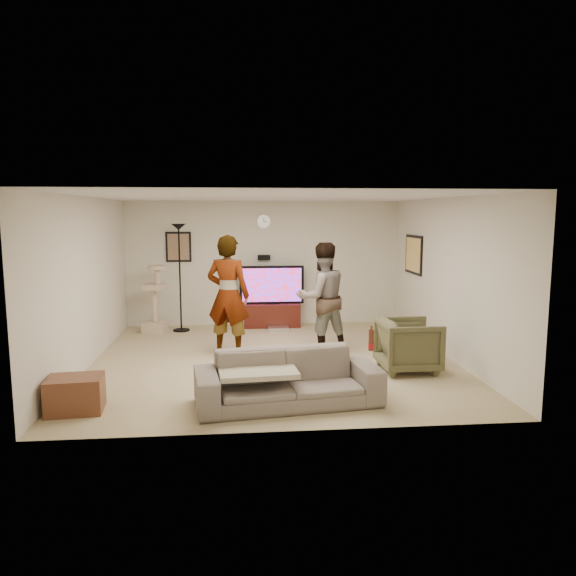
{
  "coord_description": "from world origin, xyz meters",
  "views": [
    {
      "loc": [
        -0.53,
        -8.02,
        2.25
      ],
      "look_at": [
        0.25,
        0.2,
        1.1
      ],
      "focal_mm": 33.21,
      "sensor_mm": 36.0,
      "label": 1
    }
  ],
  "objects": [
    {
      "name": "picture_right",
      "position": [
        2.73,
        1.6,
        1.5
      ],
      "size": [
        0.03,
        0.78,
        0.62
      ],
      "primitive_type": "cube",
      "color": "#FFC167",
      "rests_on": "wall_right"
    },
    {
      "name": "wall_back",
      "position": [
        0.0,
        2.75,
        1.25
      ],
      "size": [
        5.5,
        0.04,
        2.5
      ],
      "primitive_type": "cube",
      "color": "silver",
      "rests_on": "floor"
    },
    {
      "name": "wall_speaker",
      "position": [
        0.0,
        2.69,
        1.38
      ],
      "size": [
        0.25,
        0.1,
        0.1
      ],
      "primitive_type": "cube",
      "color": "black",
      "rests_on": "wall_back"
    },
    {
      "name": "wall_clock",
      "position": [
        0.0,
        2.72,
        2.1
      ],
      "size": [
        0.26,
        0.04,
        0.26
      ],
      "primitive_type": "cylinder",
      "rotation": [
        1.57,
        0.0,
        0.0
      ],
      "color": "white",
      "rests_on": "wall_back"
    },
    {
      "name": "floor",
      "position": [
        0.0,
        0.0,
        -0.01
      ],
      "size": [
        5.5,
        5.5,
        0.02
      ],
      "primitive_type": "cube",
      "color": "tan",
      "rests_on": "ground"
    },
    {
      "name": "throw_blanket",
      "position": [
        -0.32,
        -1.95,
        0.43
      ],
      "size": [
        0.95,
        0.77,
        0.06
      ],
      "primitive_type": "cube",
      "rotation": [
        0.0,
        0.0,
        0.08
      ],
      "color": "beige",
      "rests_on": "sofa"
    },
    {
      "name": "tv_stand",
      "position": [
        0.14,
        2.5,
        0.23
      ],
      "size": [
        1.12,
        0.45,
        0.47
      ],
      "primitive_type": "cube",
      "color": "#41150E",
      "rests_on": "floor"
    },
    {
      "name": "wall_front",
      "position": [
        0.0,
        -2.75,
        1.25
      ],
      "size": [
        5.5,
        0.04,
        2.5
      ],
      "primitive_type": "cube",
      "color": "silver",
      "rests_on": "floor"
    },
    {
      "name": "tv_screen",
      "position": [
        0.14,
        2.46,
        0.85
      ],
      "size": [
        1.18,
        0.01,
        0.67
      ],
      "primitive_type": "cube",
      "color": "#4430EC",
      "rests_on": "tv"
    },
    {
      "name": "ceiling",
      "position": [
        0.0,
        0.0,
        2.51
      ],
      "size": [
        5.5,
        5.5,
        0.02
      ],
      "primitive_type": "cube",
      "color": "silver",
      "rests_on": "wall_back"
    },
    {
      "name": "side_table",
      "position": [
        -2.4,
        -1.96,
        0.2
      ],
      "size": [
        0.65,
        0.52,
        0.41
      ],
      "primitive_type": "cube",
      "rotation": [
        0.0,
        0.0,
        0.1
      ],
      "color": "brown",
      "rests_on": "floor"
    },
    {
      "name": "beer_bottle",
      "position": [
        1.04,
        -1.95,
        0.76
      ],
      "size": [
        0.06,
        0.06,
        0.25
      ],
      "primitive_type": "cylinder",
      "color": "#572111",
      "rests_on": "sofa"
    },
    {
      "name": "person_left",
      "position": [
        -0.69,
        0.42,
        0.96
      ],
      "size": [
        0.82,
        0.67,
        1.93
      ],
      "primitive_type": "imported",
      "rotation": [
        0.0,
        0.0,
        2.79
      ],
      "color": "#B0B0B3",
      "rests_on": "floor"
    },
    {
      "name": "floor_lamp",
      "position": [
        -1.64,
        2.26,
        1.03
      ],
      "size": [
        0.32,
        0.32,
        2.07
      ],
      "primitive_type": "cylinder",
      "color": "black",
      "rests_on": "floor"
    },
    {
      "name": "wall_right",
      "position": [
        2.75,
        0.0,
        1.25
      ],
      "size": [
        0.04,
        5.5,
        2.5
      ],
      "primitive_type": "cube",
      "color": "silver",
      "rests_on": "floor"
    },
    {
      "name": "armchair",
      "position": [
        1.9,
        -0.74,
        0.37
      ],
      "size": [
        0.84,
        0.82,
        0.75
      ],
      "primitive_type": "imported",
      "rotation": [
        0.0,
        0.0,
        1.59
      ],
      "color": "#4E4D31",
      "rests_on": "floor"
    },
    {
      "name": "picture_back",
      "position": [
        -1.7,
        2.73,
        1.6
      ],
      "size": [
        0.42,
        0.03,
        0.52
      ],
      "primitive_type": "cube",
      "color": "#7D6449",
      "rests_on": "wall_back"
    },
    {
      "name": "wall_left",
      "position": [
        -2.75,
        0.0,
        1.25
      ],
      "size": [
        0.04,
        5.5,
        2.5
      ],
      "primitive_type": "cube",
      "color": "silver",
      "rests_on": "floor"
    },
    {
      "name": "cat_tree",
      "position": [
        -2.12,
        2.19,
        0.65
      ],
      "size": [
        0.48,
        0.48,
        1.29
      ],
      "primitive_type": "cube",
      "rotation": [
        0.0,
        0.0,
        -0.18
      ],
      "color": "#C9AE96",
      "rests_on": "floor"
    },
    {
      "name": "sofa",
      "position": [
        0.05,
        -1.95,
        0.32
      ],
      "size": [
        2.26,
        1.12,
        0.63
      ],
      "primitive_type": "imported",
      "rotation": [
        0.0,
        0.0,
        0.13
      ],
      "color": "#70655C",
      "rests_on": "floor"
    },
    {
      "name": "tv",
      "position": [
        0.14,
        2.5,
        0.85
      ],
      "size": [
        1.28,
        0.08,
        0.76
      ],
      "primitive_type": "cube",
      "color": "black",
      "rests_on": "tv_stand"
    },
    {
      "name": "toy_ball",
      "position": [
        -0.65,
        -0.38,
        0.04
      ],
      "size": [
        0.08,
        0.08,
        0.08
      ],
      "primitive_type": "sphere",
      "color": "#06826B",
      "rests_on": "floor"
    },
    {
      "name": "person_right",
      "position": [
        0.83,
        0.46,
        0.9
      ],
      "size": [
        1.02,
        0.88,
        1.8
      ],
      "primitive_type": "imported",
      "rotation": [
        0.0,
        0.0,
        3.4
      ],
      "color": "navy",
      "rests_on": "floor"
    },
    {
      "name": "console_box",
      "position": [
        0.24,
        2.11,
        0.04
      ],
      "size": [
        0.4,
        0.3,
        0.07
      ],
      "primitive_type": "cube",
      "color": "silver",
      "rests_on": "floor"
    }
  ]
}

